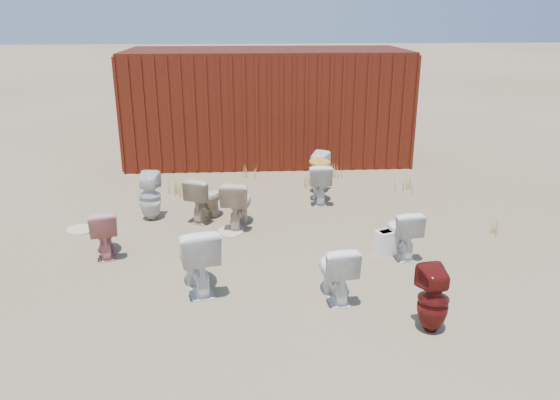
{
  "coord_description": "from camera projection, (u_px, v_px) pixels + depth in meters",
  "views": [
    {
      "loc": [
        -0.48,
        -6.96,
        3.19
      ],
      "look_at": [
        0.0,
        0.6,
        0.55
      ],
      "focal_mm": 35.0,
      "sensor_mm": 36.0,
      "label": 1
    }
  ],
  "objects": [
    {
      "name": "toilet_front_pink",
      "position": [
        104.0,
        232.0,
        7.44
      ],
      "size": [
        0.53,
        0.73,
        0.67
      ],
      "primitive_type": "imported",
      "rotation": [
        0.0,
        0.0,
        3.4
      ],
      "color": "tan",
      "rests_on": "ground"
    },
    {
      "name": "toilet_front_e",
      "position": [
        402.0,
        232.0,
        7.43
      ],
      "size": [
        0.45,
        0.71,
        0.68
      ],
      "primitive_type": "imported",
      "rotation": [
        0.0,
        0.0,
        3.25
      ],
      "color": "white",
      "rests_on": "ground"
    },
    {
      "name": "weed_clump_b",
      "position": [
        312.0,
        180.0,
        10.41
      ],
      "size": [
        0.32,
        0.32,
        0.25
      ],
      "primitive_type": "cone",
      "color": "#A68E42",
      "rests_on": "ground"
    },
    {
      "name": "toilet_back_a",
      "position": [
        150.0,
        196.0,
        8.69
      ],
      "size": [
        0.37,
        0.38,
        0.78
      ],
      "primitive_type": "imported",
      "rotation": [
        0.0,
        0.0,
        3.08
      ],
      "color": "silver",
      "rests_on": "ground"
    },
    {
      "name": "toilet_back_beige_left",
      "position": [
        238.0,
        203.0,
        8.43
      ],
      "size": [
        0.55,
        0.81,
        0.76
      ],
      "primitive_type": "imported",
      "rotation": [
        0.0,
        0.0,
        2.95
      ],
      "color": "beige",
      "rests_on": "ground"
    },
    {
      "name": "toilet_back_beige_right",
      "position": [
        205.0,
        198.0,
        8.7
      ],
      "size": [
        0.68,
        0.82,
        0.72
      ],
      "primitive_type": "imported",
      "rotation": [
        0.0,
        0.0,
        2.67
      ],
      "color": "#C1B18D",
      "rests_on": "ground"
    },
    {
      "name": "weed_clump_c",
      "position": [
        403.0,
        183.0,
        10.15
      ],
      "size": [
        0.36,
        0.36,
        0.29
      ],
      "primitive_type": "cone",
      "color": "#A68E42",
      "rests_on": "ground"
    },
    {
      "name": "loose_lid_near",
      "position": [
        231.0,
        231.0,
        8.3
      ],
      "size": [
        0.4,
        0.51,
        0.02
      ],
      "primitive_type": "ellipsoid",
      "rotation": [
        0.0,
        0.0,
        0.05
      ],
      "color": "beige",
      "rests_on": "ground"
    },
    {
      "name": "toilet_back_yellowlid",
      "position": [
        319.0,
        182.0,
        9.5
      ],
      "size": [
        0.42,
        0.71,
        0.71
      ],
      "primitive_type": "imported",
      "rotation": [
        0.0,
        0.0,
        3.11
      ],
      "color": "white",
      "rests_on": "ground"
    },
    {
      "name": "weed_clump_f",
      "position": [
        494.0,
        230.0,
        8.12
      ],
      "size": [
        0.28,
        0.28,
        0.21
      ],
      "primitive_type": "cone",
      "color": "#A68E42",
      "rests_on": "ground"
    },
    {
      "name": "weed_clump_e",
      "position": [
        333.0,
        170.0,
        10.96
      ],
      "size": [
        0.34,
        0.34,
        0.31
      ],
      "primitive_type": "cone",
      "color": "#A68E42",
      "rests_on": "ground"
    },
    {
      "name": "loose_tank",
      "position": [
        392.0,
        241.0,
        7.53
      ],
      "size": [
        0.54,
        0.38,
        0.35
      ],
      "primitive_type": "cube",
      "rotation": [
        0.0,
        0.0,
        0.41
      ],
      "color": "white",
      "rests_on": "ground"
    },
    {
      "name": "weed_clump_a",
      "position": [
        173.0,
        187.0,
        9.87
      ],
      "size": [
        0.36,
        0.36,
        0.34
      ],
      "primitive_type": "cone",
      "color": "#A68E42",
      "rests_on": "ground"
    },
    {
      "name": "shipping_container",
      "position": [
        267.0,
        105.0,
        12.15
      ],
      "size": [
        6.0,
        2.4,
        2.4
      ],
      "primitive_type": "cube",
      "color": "#51160D",
      "rests_on": "ground"
    },
    {
      "name": "toilet_back_e",
      "position": [
        319.0,
        172.0,
        10.0
      ],
      "size": [
        0.48,
        0.48,
        0.77
      ],
      "primitive_type": "imported",
      "rotation": [
        0.0,
        0.0,
        2.59
      ],
      "color": "white",
      "rests_on": "ground"
    },
    {
      "name": "toilet_front_c",
      "position": [
        336.0,
        270.0,
        6.31
      ],
      "size": [
        0.47,
        0.73,
        0.7
      ],
      "primitive_type": "imported",
      "rotation": [
        0.0,
        0.0,
        3.27
      ],
      "color": "white",
      "rests_on": "ground"
    },
    {
      "name": "weed_clump_d",
      "position": [
        249.0,
        172.0,
        10.87
      ],
      "size": [
        0.3,
        0.3,
        0.28
      ],
      "primitive_type": "cone",
      "color": "#A68E42",
      "rests_on": "ground"
    },
    {
      "name": "loose_lid_far",
      "position": [
        80.0,
        230.0,
        8.35
      ],
      "size": [
        0.56,
        0.59,
        0.02
      ],
      "primitive_type": "ellipsoid",
      "rotation": [
        0.0,
        0.0,
        0.59
      ],
      "color": "beige",
      "rests_on": "ground"
    },
    {
      "name": "toilet_front_maroon",
      "position": [
        433.0,
        300.0,
        5.64
      ],
      "size": [
        0.37,
        0.37,
        0.72
      ],
      "primitive_type": "imported",
      "rotation": [
        0.0,
        0.0,
        3.28
      ],
      "color": "#5D120F",
      "rests_on": "ground"
    },
    {
      "name": "ground",
      "position": [
        283.0,
        251.0,
        7.64
      ],
      "size": [
        100.0,
        100.0,
        0.0
      ],
      "primitive_type": "plane",
      "color": "brown",
      "rests_on": "ground"
    },
    {
      "name": "toilet_front_a",
      "position": [
        197.0,
        257.0,
        6.48
      ],
      "size": [
        0.66,
        0.91,
        0.83
      ],
      "primitive_type": "imported",
      "rotation": [
        0.0,
        0.0,
        3.4
      ],
      "color": "white",
      "rests_on": "ground"
    },
    {
      "name": "yellow_lid",
      "position": [
        320.0,
        162.0,
        9.37
      ],
      "size": [
        0.36,
        0.45,
        0.02
      ],
      "primitive_type": "ellipsoid",
      "color": "gold",
      "rests_on": "toilet_back_yellowlid"
    }
  ]
}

